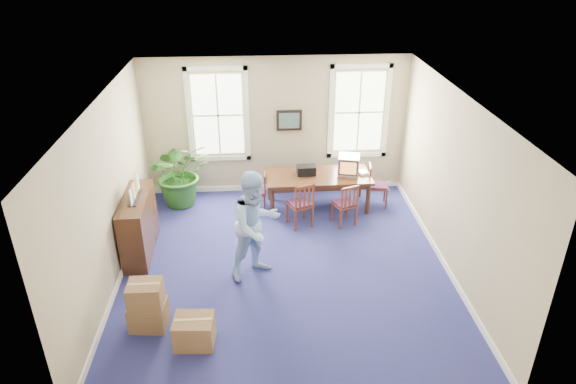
{
  "coord_description": "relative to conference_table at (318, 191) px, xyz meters",
  "views": [
    {
      "loc": [
        -0.47,
        -7.89,
        5.59
      ],
      "look_at": [
        0.1,
        0.6,
        1.25
      ],
      "focal_mm": 32.0,
      "sensor_mm": 36.0,
      "label": 1
    }
  ],
  "objects": [
    {
      "name": "chair_near_right",
      "position": [
        0.47,
        -0.78,
        0.09
      ],
      "size": [
        0.55,
        0.55,
        0.96
      ],
      "primitive_type": null,
      "rotation": [
        0.0,
        0.0,
        3.5
      ],
      "color": "brown",
      "rests_on": "ground"
    },
    {
      "name": "chair_end_left",
      "position": [
        -1.36,
        0.0,
        0.03
      ],
      "size": [
        0.39,
        0.39,
        0.85
      ],
      "primitive_type": null,
      "rotation": [
        0.0,
        0.0,
        -1.59
      ],
      "color": "brown",
      "rests_on": "ground"
    },
    {
      "name": "cardboard_boxes",
      "position": [
        -2.9,
        -3.65,
        0.04
      ],
      "size": [
        1.63,
        1.63,
        0.86
      ],
      "primitive_type": null,
      "rotation": [
        0.0,
        0.0,
        -0.09
      ],
      "color": "olive",
      "rests_on": "ground"
    },
    {
      "name": "man",
      "position": [
        -1.4,
        -2.47,
        0.62
      ],
      "size": [
        1.24,
        1.18,
        2.02
      ],
      "primitive_type": "imported",
      "rotation": [
        0.0,
        0.0,
        0.59
      ],
      "color": "#9FC4F6",
      "rests_on": "ground"
    },
    {
      "name": "wall_right",
      "position": [
        2.12,
        -2.29,
        1.21
      ],
      "size": [
        0.0,
        6.5,
        6.5
      ],
      "primitive_type": "plane",
      "rotation": [
        1.57,
        0.0,
        -1.57
      ],
      "color": "tan",
      "rests_on": "ground"
    },
    {
      "name": "potted_plant",
      "position": [
        -3.06,
        0.37,
        0.38
      ],
      "size": [
        1.65,
        1.52,
        1.53
      ],
      "primitive_type": "imported",
      "rotation": [
        0.0,
        0.0,
        0.27
      ],
      "color": "#21571A",
      "rests_on": "ground"
    },
    {
      "name": "conference_table",
      "position": [
        0.0,
        0.0,
        0.0
      ],
      "size": [
        2.32,
        1.1,
        0.78
      ],
      "primitive_type": null,
      "rotation": [
        0.0,
        0.0,
        0.02
      ],
      "color": "#432716",
      "rests_on": "ground"
    },
    {
      "name": "equipment_bag",
      "position": [
        -0.26,
        0.05,
        0.49
      ],
      "size": [
        0.42,
        0.28,
        0.2
      ],
      "primitive_type": "cube",
      "rotation": [
        0.0,
        0.0,
        0.05
      ],
      "color": "black",
      "rests_on": "conference_table"
    },
    {
      "name": "floor",
      "position": [
        -0.88,
        -2.29,
        -0.39
      ],
      "size": [
        6.5,
        6.5,
        0.0
      ],
      "primitive_type": "plane",
      "color": "navy",
      "rests_on": "ground"
    },
    {
      "name": "wall_back",
      "position": [
        -0.88,
        0.96,
        1.21
      ],
      "size": [
        6.5,
        0.0,
        6.5
      ],
      "primitive_type": "plane",
      "rotation": [
        1.57,
        0.0,
        0.0
      ],
      "color": "tan",
      "rests_on": "ground"
    },
    {
      "name": "game_console",
      "position": [
        0.99,
        0.0,
        0.42
      ],
      "size": [
        0.25,
        0.27,
        0.06
      ],
      "primitive_type": "cube",
      "rotation": [
        0.0,
        0.0,
        0.39
      ],
      "color": "white",
      "rests_on": "conference_table"
    },
    {
      "name": "window_left",
      "position": [
        -2.18,
        0.94,
        1.51
      ],
      "size": [
        1.4,
        0.12,
        2.2
      ],
      "primitive_type": null,
      "color": "white",
      "rests_on": "ground"
    },
    {
      "name": "brochure_rack",
      "position": [
        -3.61,
        -1.59,
        1.04
      ],
      "size": [
        0.39,
        0.78,
        0.34
      ],
      "primitive_type": null,
      "rotation": [
        0.0,
        0.0,
        -0.34
      ],
      "color": "#99999E",
      "rests_on": "credenza"
    },
    {
      "name": "crt_tv",
      "position": [
        0.68,
        0.05,
        0.6
      ],
      "size": [
        0.56,
        0.59,
        0.41
      ],
      "primitive_type": null,
      "rotation": [
        0.0,
        0.0,
        -0.23
      ],
      "color": "#B7B7BC",
      "rests_on": "conference_table"
    },
    {
      "name": "baseboard_left",
      "position": [
        -3.85,
        -2.29,
        -0.33
      ],
      "size": [
        0.04,
        6.5,
        0.12
      ],
      "primitive_type": "cube",
      "color": "white",
      "rests_on": "ground"
    },
    {
      "name": "wall_front",
      "position": [
        -0.88,
        -5.54,
        1.21
      ],
      "size": [
        6.5,
        0.0,
        6.5
      ],
      "primitive_type": "plane",
      "rotation": [
        -1.57,
        0.0,
        0.0
      ],
      "color": "tan",
      "rests_on": "ground"
    },
    {
      "name": "chair_near_left",
      "position": [
        -0.47,
        -0.78,
        0.12
      ],
      "size": [
        0.59,
        0.59,
        1.02
      ],
      "primitive_type": null,
      "rotation": [
        0.0,
        0.0,
        3.51
      ],
      "color": "brown",
      "rests_on": "ground"
    },
    {
      "name": "ceiling",
      "position": [
        -0.88,
        -2.29,
        2.81
      ],
      "size": [
        6.5,
        6.5,
        0.0
      ],
      "primitive_type": "plane",
      "rotation": [
        3.14,
        0.0,
        0.0
      ],
      "color": "white",
      "rests_on": "ground"
    },
    {
      "name": "window_right",
      "position": [
        1.02,
        0.94,
        1.51
      ],
      "size": [
        1.4,
        0.12,
        2.2
      ],
      "primitive_type": null,
      "color": "white",
      "rests_on": "ground"
    },
    {
      "name": "baseboard_right",
      "position": [
        2.09,
        -2.29,
        -0.33
      ],
      "size": [
        0.04,
        6.5,
        0.12
      ],
      "primitive_type": "cube",
      "color": "white",
      "rests_on": "ground"
    },
    {
      "name": "credenza",
      "position": [
        -3.63,
        -1.59,
        0.24
      ],
      "size": [
        0.5,
        1.61,
        1.26
      ],
      "primitive_type": "cube",
      "rotation": [
        0.0,
        0.0,
        0.03
      ],
      "color": "#432716",
      "rests_on": "ground"
    },
    {
      "name": "chair_end_right",
      "position": [
        1.36,
        0.0,
        0.1
      ],
      "size": [
        0.49,
        0.49,
        0.98
      ],
      "primitive_type": null,
      "rotation": [
        0.0,
        0.0,
        1.44
      ],
      "color": "brown",
      "rests_on": "ground"
    },
    {
      "name": "wall_picture",
      "position": [
        -0.58,
        0.91,
        1.36
      ],
      "size": [
        0.58,
        0.06,
        0.48
      ],
      "primitive_type": null,
      "color": "black",
      "rests_on": "ground"
    },
    {
      "name": "wall_left",
      "position": [
        -3.88,
        -2.29,
        1.21
      ],
      "size": [
        0.0,
        6.5,
        6.5
      ],
      "primitive_type": "plane",
      "rotation": [
        1.57,
        0.0,
        1.57
      ],
      "color": "tan",
      "rests_on": "ground"
    },
    {
      "name": "baseboard_back",
      "position": [
        -0.88,
        0.93,
        -0.33
      ],
      "size": [
        6.0,
        0.04,
        0.12
      ],
      "primitive_type": "cube",
      "color": "white",
      "rests_on": "ground"
    }
  ]
}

